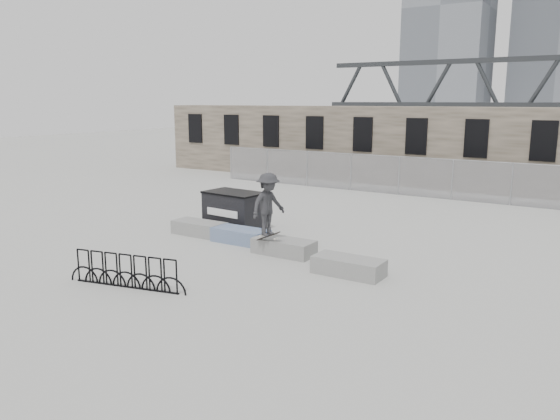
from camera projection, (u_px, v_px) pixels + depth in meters
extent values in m
plane|color=#A9A9A4|center=(265.00, 248.00, 18.23)|extent=(120.00, 120.00, 0.00)
cube|color=brown|center=(423.00, 147.00, 31.23)|extent=(36.00, 2.50, 4.50)
cube|color=black|center=(195.00, 128.00, 38.47)|extent=(1.20, 0.12, 2.00)
cube|color=black|center=(232.00, 130.00, 36.78)|extent=(1.20, 0.12, 2.00)
cube|color=black|center=(271.00, 131.00, 35.10)|extent=(1.20, 0.12, 2.00)
cube|color=black|center=(315.00, 133.00, 33.42)|extent=(1.20, 0.12, 2.00)
cube|color=black|center=(363.00, 134.00, 31.73)|extent=(1.20, 0.12, 2.00)
cube|color=black|center=(416.00, 136.00, 30.05)|extent=(1.20, 0.12, 2.00)
cube|color=black|center=(476.00, 139.00, 28.36)|extent=(1.20, 0.12, 2.00)
cube|color=black|center=(544.00, 141.00, 26.68)|extent=(1.20, 0.12, 2.00)
cylinder|color=gray|center=(231.00, 163.00, 34.16)|extent=(0.06, 0.06, 2.00)
cylinder|color=gray|center=(267.00, 166.00, 32.71)|extent=(0.06, 0.06, 2.00)
cylinder|color=gray|center=(307.00, 169.00, 31.27)|extent=(0.06, 0.06, 2.00)
cylinder|color=gray|center=(351.00, 172.00, 29.82)|extent=(0.06, 0.06, 2.00)
cylinder|color=gray|center=(399.00, 176.00, 28.37)|extent=(0.06, 0.06, 2.00)
cylinder|color=gray|center=(452.00, 180.00, 26.93)|extent=(0.06, 0.06, 2.00)
cylinder|color=gray|center=(512.00, 184.00, 25.48)|extent=(0.06, 0.06, 2.00)
cube|color=#99999E|center=(399.00, 176.00, 28.37)|extent=(22.00, 0.02, 2.00)
cylinder|color=gray|center=(400.00, 157.00, 28.17)|extent=(22.00, 0.04, 0.04)
cube|color=gray|center=(199.00, 228.00, 20.04)|extent=(2.00, 0.90, 0.49)
cube|color=#2D471E|center=(199.00, 223.00, 20.00)|extent=(1.76, 0.66, 0.10)
cube|color=#34579C|center=(241.00, 236.00, 18.93)|extent=(2.00, 0.90, 0.49)
cube|color=#2D471E|center=(240.00, 230.00, 18.89)|extent=(1.76, 0.66, 0.10)
cube|color=gray|center=(284.00, 247.00, 17.47)|extent=(2.00, 0.90, 0.49)
cube|color=#2D471E|center=(284.00, 241.00, 17.43)|extent=(1.76, 0.66, 0.10)
cube|color=gray|center=(348.00, 266.00, 15.43)|extent=(2.00, 0.90, 0.49)
cube|color=#2D471E|center=(349.00, 260.00, 15.39)|extent=(1.76, 0.66, 0.10)
cube|color=black|center=(234.00, 211.00, 20.76)|extent=(2.26, 1.47, 1.40)
cube|color=black|center=(234.00, 193.00, 20.62)|extent=(2.32, 1.53, 0.06)
cube|color=white|center=(222.00, 213.00, 20.23)|extent=(1.51, 0.14, 0.27)
cube|color=black|center=(127.00, 287.00, 14.42)|extent=(3.09, 0.74, 0.04)
torus|color=black|center=(84.00, 266.00, 14.79)|extent=(0.88, 0.24, 0.89)
torus|color=black|center=(98.00, 268.00, 14.64)|extent=(0.88, 0.24, 0.89)
torus|color=black|center=(112.00, 269.00, 14.49)|extent=(0.88, 0.24, 0.89)
torus|color=black|center=(126.00, 271.00, 14.34)|extent=(0.88, 0.24, 0.89)
torus|color=black|center=(140.00, 273.00, 14.18)|extent=(0.88, 0.24, 0.89)
torus|color=black|center=(155.00, 275.00, 14.03)|extent=(0.88, 0.24, 0.89)
torus|color=black|center=(170.00, 277.00, 13.88)|extent=(0.88, 0.24, 0.89)
cube|color=slate|center=(450.00, 10.00, 99.03)|extent=(14.00, 12.00, 42.00)
cube|color=gray|center=(369.00, 122.00, 73.85)|extent=(2.00, 3.00, 4.00)
imported|color=#2E2E31|center=(268.00, 204.00, 17.00)|extent=(1.00, 1.41, 1.98)
cube|color=black|center=(268.00, 236.00, 17.20)|extent=(0.77, 0.30, 0.34)
cylinder|color=beige|center=(260.00, 237.00, 17.30)|extent=(0.06, 0.03, 0.06)
cylinder|color=beige|center=(262.00, 236.00, 17.42)|extent=(0.06, 0.03, 0.06)
cylinder|color=beige|center=(275.00, 239.00, 17.01)|extent=(0.06, 0.03, 0.06)
cylinder|color=beige|center=(277.00, 238.00, 17.12)|extent=(0.06, 0.03, 0.06)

